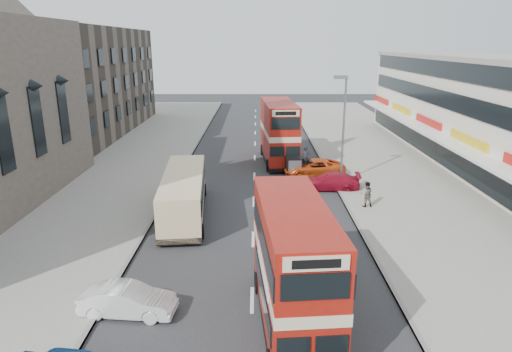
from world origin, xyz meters
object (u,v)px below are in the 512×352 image
(cyclist, at_px, (305,164))
(street_lamp, at_px, (343,122))
(bus_second, at_px, (279,132))
(bus_main, at_px, (294,267))
(car_left_front, at_px, (128,300))
(car_right_a, at_px, (330,181))
(car_right_b, at_px, (314,168))
(pedestrian_near, at_px, (366,194))
(coach, at_px, (184,193))

(cyclist, bearing_deg, street_lamp, -43.54)
(bus_second, height_order, cyclist, bus_second)
(street_lamp, bearing_deg, bus_main, -105.72)
(bus_main, xyz_separation_m, car_left_front, (-6.44, 0.62, -1.83))
(car_right_a, xyz_separation_m, car_right_b, (-0.73, 3.49, 0.05))
(car_right_a, distance_m, pedestrian_near, 4.28)
(pedestrian_near, height_order, cyclist, cyclist)
(bus_main, relative_size, car_right_b, 1.74)
(car_right_b, relative_size, pedestrian_near, 2.90)
(bus_second, relative_size, car_right_a, 2.19)
(pedestrian_near, bearing_deg, bus_second, -70.84)
(car_left_front, height_order, car_right_a, car_right_a)
(bus_main, relative_size, car_left_front, 2.27)
(car_left_front, bearing_deg, cyclist, -19.45)
(car_right_a, height_order, pedestrian_near, pedestrian_near)
(bus_second, xyz_separation_m, car_left_front, (-7.06, -23.52, -2.13))
(car_left_front, xyz_separation_m, car_right_b, (9.69, 19.15, 0.06))
(street_lamp, relative_size, cyclist, 3.50)
(street_lamp, xyz_separation_m, pedestrian_near, (0.76, -5.25, -3.79))
(car_right_b, bearing_deg, cyclist, -137.29)
(bus_main, xyz_separation_m, pedestrian_near, (5.72, 12.39, -1.46))
(coach, xyz_separation_m, car_left_front, (-0.57, -10.56, -0.86))
(street_lamp, distance_m, car_right_b, 4.93)
(car_right_a, bearing_deg, bus_second, -152.76)
(bus_second, xyz_separation_m, pedestrian_near, (5.10, -11.76, -1.75))
(street_lamp, bearing_deg, car_left_front, -123.83)
(car_right_b, bearing_deg, coach, -52.11)
(bus_second, height_order, pedestrian_near, bus_second)
(car_right_b, xyz_separation_m, cyclist, (-0.64, 0.58, 0.12))
(pedestrian_near, bearing_deg, bus_main, 60.93)
(bus_main, distance_m, bus_second, 24.16)
(street_lamp, height_order, cyclist, street_lamp)
(bus_second, relative_size, cyclist, 4.11)
(street_lamp, bearing_deg, car_right_a, -125.87)
(street_lamp, distance_m, coach, 13.03)
(street_lamp, xyz_separation_m, bus_main, (-4.97, -17.64, -2.33))
(cyclist, bearing_deg, pedestrian_near, -63.17)
(bus_main, height_order, coach, bus_main)
(coach, bearing_deg, car_left_front, -98.41)
(car_right_a, bearing_deg, coach, -58.52)
(coach, relative_size, car_right_b, 1.96)
(bus_main, distance_m, cyclist, 20.58)
(bus_main, bearing_deg, coach, -67.16)
(car_left_front, xyz_separation_m, pedestrian_near, (12.16, 11.76, 0.38))
(bus_second, height_order, car_right_b, bus_second)
(bus_main, relative_size, coach, 0.89)
(car_right_a, xyz_separation_m, pedestrian_near, (1.74, -3.90, 0.36))
(bus_main, distance_m, car_right_b, 20.12)
(car_right_b, xyz_separation_m, pedestrian_near, (2.46, -7.39, 0.31))
(car_left_front, bearing_deg, bus_second, -11.51)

